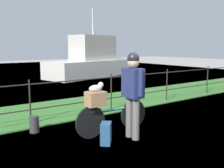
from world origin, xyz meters
The scene contains 11 objects.
ground_plane centered at (0.00, 0.00, 0.00)m, with size 60.00×60.00×0.00m, color #9E9993.
grass_strip centered at (0.00, 3.03, 0.01)m, with size 27.00×2.40×0.03m, color #38702D.
harbor_water centered at (0.00, 10.57, 0.00)m, with size 30.00×30.00×0.00m, color #60849E.
iron_fence centered at (0.00, 2.08, 0.62)m, with size 18.04×0.04×1.06m.
bicycle_main centered at (-1.04, 0.58, 0.34)m, with size 1.71×0.17×0.64m.
wooden_crate centered at (-1.44, 0.59, 0.78)m, with size 0.36×0.28×0.28m, color #A87F51.
terrier_dog centered at (-1.41, 0.59, 1.00)m, with size 0.32×0.15×0.18m.
cyclist_person centered at (-0.88, 0.13, 1.00)m, with size 0.27×0.54×1.68m.
backpack_on_paving centered at (-1.47, 0.18, 0.20)m, with size 0.28×0.18×0.40m, color #28517A.
mooring_bollard centered at (-2.34, 1.58, 0.18)m, with size 0.20×0.20×0.36m, color #38383D.
moored_boat_near centered at (4.03, 9.60, 0.88)m, with size 6.48×3.51×4.04m.
Camera 1 is at (-3.99, -3.50, 1.79)m, focal length 40.42 mm.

